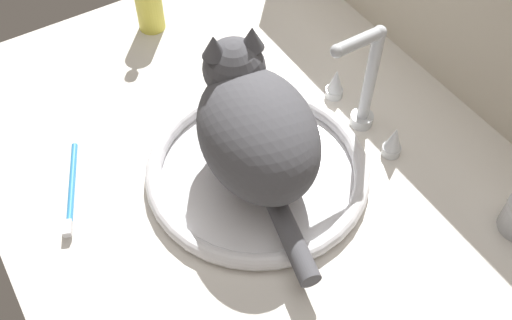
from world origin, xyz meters
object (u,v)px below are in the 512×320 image
Objects in this scene: sink_basin at (256,171)px; cat at (252,124)px; toothbrush at (71,190)px; soap_pump_bottle at (149,4)px; faucet at (364,91)px.

cat is at bearing 167.59° from sink_basin.
cat is 2.20× the size of toothbrush.
toothbrush is (30.86, -29.05, -4.99)cm from soap_pump_bottle.
toothbrush is at bearing -43.27° from soap_pump_bottle.
sink_basin is at bearing -2.74° from soap_pump_bottle.
faucet is 1.37× the size of soap_pump_bottle.
cat reaches higher than soap_pump_bottle.
soap_pump_bottle is 0.90× the size of toothbrush.
sink_basin is at bearing -12.41° from cat.
faucet is 1.24× the size of toothbrush.
faucet reaches higher than soap_pump_bottle.
faucet is at bearing 90.00° from sink_basin.
toothbrush is at bearing -104.70° from faucet.
faucet is 0.56× the size of cat.
cat is (-1.63, 0.36, 9.62)cm from sink_basin.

